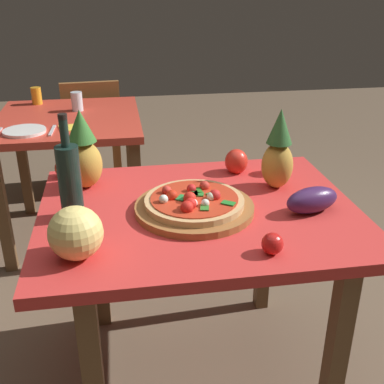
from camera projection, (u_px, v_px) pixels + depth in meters
ground_plane at (198, 371)px, 2.00m from camera, size 10.00×10.00×0.00m
display_table at (199, 233)px, 1.72m from camera, size 1.12×0.87×0.77m
background_table at (70, 137)px, 2.80m from camera, size 0.82×0.89×0.77m
dining_chair at (93, 129)px, 3.49m from camera, size 0.43×0.43×0.85m
pizza_board at (194, 208)px, 1.65m from camera, size 0.41×0.41×0.02m
pizza at (194, 201)px, 1.64m from camera, size 0.35×0.35×0.06m
wine_bottle at (70, 180)px, 1.56m from camera, size 0.08×0.08×0.36m
pineapple_left at (83, 153)px, 1.79m from camera, size 0.14×0.14×0.31m
pineapple_right at (278, 153)px, 1.79m from camera, size 0.12×0.12×0.31m
melon at (76, 233)px, 1.36m from camera, size 0.16×0.16×0.16m
bell_pepper at (236, 161)px, 1.96m from camera, size 0.09×0.09×0.10m
eggplant at (312, 200)px, 1.63m from camera, size 0.22×0.14×0.09m
tomato_beside_pepper at (272, 244)px, 1.39m from camera, size 0.07×0.07×0.07m
tomato_near_board at (274, 165)px, 1.96m from camera, size 0.07×0.07×0.07m
tomato_by_bottle at (64, 168)px, 1.92m from camera, size 0.08×0.08×0.08m
drinking_glass_juice at (36, 96)px, 3.00m from camera, size 0.06×0.06×0.11m
drinking_glass_water at (77, 101)px, 2.86m from camera, size 0.07×0.07×0.11m
dinner_plate at (24, 131)px, 2.48m from camera, size 0.22×0.22×0.02m
knife_utensil at (52, 130)px, 2.50m from camera, size 0.02×0.18×0.01m
napkin_folded at (73, 127)px, 2.55m from camera, size 0.16×0.15×0.01m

